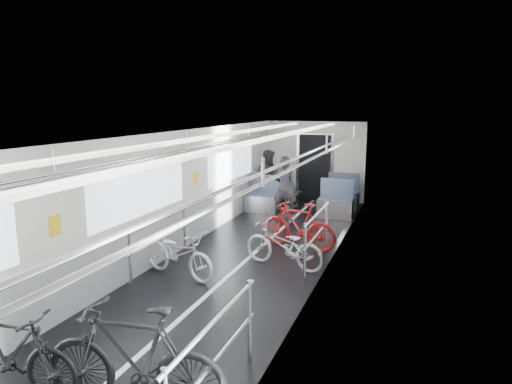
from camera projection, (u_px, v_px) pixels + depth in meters
car_shell at (257, 196)px, 9.00m from camera, size 3.02×14.01×2.41m
bike_left_mid at (10, 353)px, 4.54m from camera, size 1.60×0.58×0.94m
bike_left_far at (179, 253)px, 7.75m from camera, size 1.67×0.98×0.83m
bike_right_near at (134, 359)px, 4.28m from camera, size 1.89×0.75×1.11m
bike_right_mid at (283, 245)px, 8.18m from camera, size 1.65×0.88×0.82m
bike_right_far at (298, 226)px, 9.23m from camera, size 1.68×0.77×0.97m
bike_aisle at (291, 205)px, 11.33m from camera, size 0.88×1.76×0.89m
person_standing at (285, 188)px, 11.41m from camera, size 0.62×0.42×1.65m
person_seated at (268, 178)px, 13.15m from camera, size 0.94×0.82×1.62m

